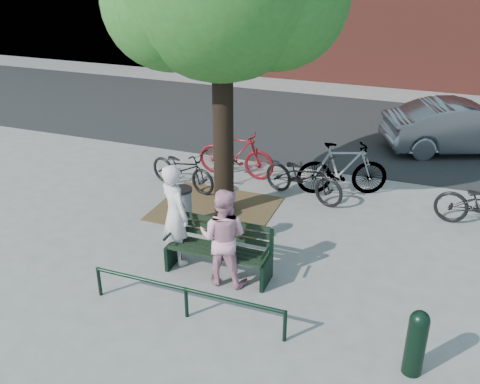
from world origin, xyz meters
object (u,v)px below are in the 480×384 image
at_px(person_left, 175,214).
at_px(park_bench, 220,247).
at_px(person_right, 223,237).
at_px(bicycle_c, 304,177).
at_px(parked_car, 464,127).
at_px(bollard, 416,340).
at_px(litter_bin, 182,208).

bearing_deg(person_left, park_bench, -152.29).
bearing_deg(person_right, person_left, -20.62).
bearing_deg(park_bench, bicycle_c, 80.28).
relative_size(park_bench, parked_car, 0.43).
relative_size(park_bench, person_left, 0.97).
bearing_deg(bollard, person_right, 161.18).
relative_size(park_bench, bicycle_c, 0.90).
xyz_separation_m(litter_bin, parked_car, (5.01, 6.37, 0.25)).
distance_m(bicycle_c, parked_car, 5.33).
distance_m(person_right, litter_bin, 2.06).
relative_size(person_left, bollard, 1.88).
height_order(person_right, bollard, person_right).
xyz_separation_m(person_left, person_right, (1.00, -0.30, -0.07)).
bearing_deg(person_right, park_bench, -59.11).
height_order(bicycle_c, parked_car, parked_car).
bearing_deg(person_left, parked_car, -88.87).
xyz_separation_m(bicycle_c, parked_car, (3.17, 4.28, 0.16)).
bearing_deg(person_left, bollard, -165.80).
relative_size(park_bench, bollard, 1.83).
bearing_deg(bollard, parked_car, 86.54).
distance_m(park_bench, person_right, 0.44).
xyz_separation_m(bollard, litter_bin, (-4.48, 2.45, -0.09)).
bearing_deg(person_left, litter_bin, -35.82).
bearing_deg(bollard, litter_bin, 151.32).
xyz_separation_m(person_right, litter_bin, (-1.44, 1.41, -0.40)).
height_order(person_right, litter_bin, person_right).
height_order(litter_bin, parked_car, parked_car).
height_order(park_bench, person_right, person_right).
bearing_deg(person_right, bicycle_c, -100.23).
distance_m(person_left, bollard, 4.27).
xyz_separation_m(litter_bin, bicycle_c, (1.84, 2.09, 0.09)).
height_order(person_right, parked_car, person_right).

